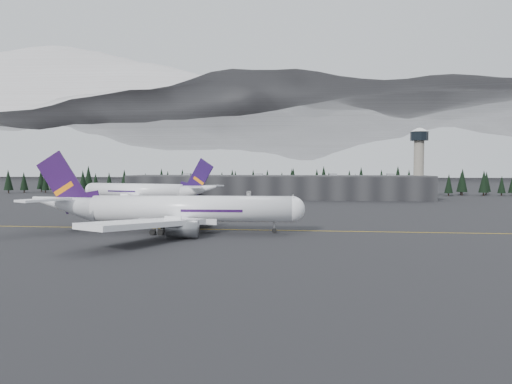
# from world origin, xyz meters

# --- Properties ---
(ground) EXTENTS (1400.00, 1400.00, 0.00)m
(ground) POSITION_xyz_m (0.00, 0.00, 0.00)
(ground) COLOR black
(ground) RESTS_ON ground
(taxiline) EXTENTS (400.00, 0.40, 0.02)m
(taxiline) POSITION_xyz_m (0.00, -2.00, 0.01)
(taxiline) COLOR gold
(taxiline) RESTS_ON ground
(terminal) EXTENTS (160.00, 30.00, 12.60)m
(terminal) POSITION_xyz_m (0.00, 125.00, 6.30)
(terminal) COLOR black
(terminal) RESTS_ON ground
(control_tower) EXTENTS (10.00, 10.00, 37.70)m
(control_tower) POSITION_xyz_m (75.00, 128.00, 23.41)
(control_tower) COLOR gray
(control_tower) RESTS_ON ground
(treeline) EXTENTS (360.00, 20.00, 15.00)m
(treeline) POSITION_xyz_m (0.00, 162.00, 7.50)
(treeline) COLOR black
(treeline) RESTS_ON ground
(mountain_ridge) EXTENTS (4400.00, 900.00, 420.00)m
(mountain_ridge) POSITION_xyz_m (0.00, 1000.00, 0.00)
(mountain_ridge) COLOR white
(mountain_ridge) RESTS_ON ground
(jet_main) EXTENTS (71.64, 66.04, 21.05)m
(jet_main) POSITION_xyz_m (-19.70, -8.45, 5.94)
(jet_main) COLOR white
(jet_main) RESTS_ON ground
(jet_parked) EXTENTS (69.53, 63.14, 20.88)m
(jet_parked) POSITION_xyz_m (-57.09, 80.03, 5.89)
(jet_parked) COLOR white
(jet_parked) RESTS_ON ground
(gse_vehicle_a) EXTENTS (2.74, 5.35, 1.45)m
(gse_vehicle_a) POSITION_xyz_m (-12.66, 102.27, 0.72)
(gse_vehicle_a) COLOR silver
(gse_vehicle_a) RESTS_ON ground
(gse_vehicle_b) EXTENTS (4.15, 2.46, 1.32)m
(gse_vehicle_b) POSITION_xyz_m (9.61, 97.96, 0.66)
(gse_vehicle_b) COLOR silver
(gse_vehicle_b) RESTS_ON ground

